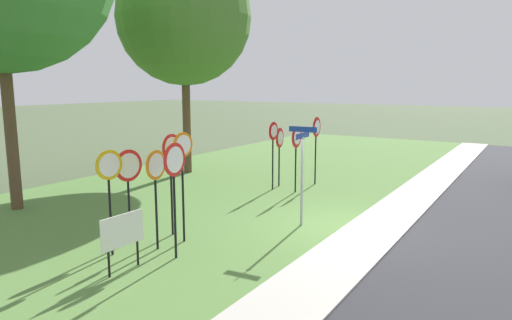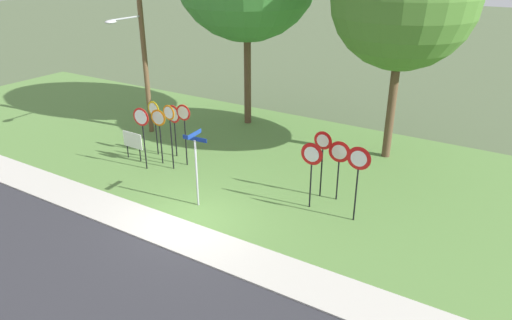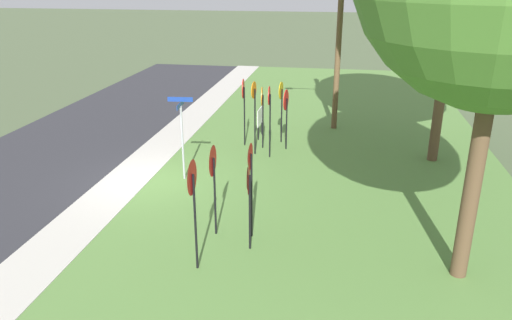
% 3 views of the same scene
% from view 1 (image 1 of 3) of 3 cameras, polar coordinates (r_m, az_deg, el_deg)
% --- Properties ---
extents(ground_plane, '(160.00, 160.00, 0.00)m').
position_cam_1_polar(ground_plane, '(13.09, 10.86, -8.43)').
color(ground_plane, '#4C5B3D').
extents(sidewalk_strip, '(44.00, 1.60, 0.06)m').
position_cam_1_polar(sidewalk_strip, '(12.83, 14.23, -8.79)').
color(sidewalk_strip, '#BCB7AD').
rests_on(sidewalk_strip, ground_plane).
extents(grass_median, '(44.00, 12.00, 0.04)m').
position_cam_1_polar(grass_median, '(16.14, -9.46, -4.90)').
color(grass_median, '#567F3D').
rests_on(grass_median, ground_plane).
extents(stop_sign_near_left, '(0.68, 0.10, 2.69)m').
position_cam_1_polar(stop_sign_near_left, '(11.96, -10.55, -0.34)').
color(stop_sign_near_left, black).
rests_on(stop_sign_near_left, grass_median).
extents(stop_sign_near_right, '(0.75, 0.12, 2.67)m').
position_cam_1_polar(stop_sign_near_right, '(10.30, -10.15, -1.82)').
color(stop_sign_near_right, black).
rests_on(stop_sign_near_right, grass_median).
extents(stop_sign_far_left, '(0.71, 0.12, 2.43)m').
position_cam_1_polar(stop_sign_far_left, '(10.99, -12.41, -2.21)').
color(stop_sign_far_left, black).
rests_on(stop_sign_far_left, grass_median).
extents(stop_sign_far_center, '(0.69, 0.12, 2.49)m').
position_cam_1_polar(stop_sign_far_center, '(10.89, -17.88, -2.36)').
color(stop_sign_far_center, black).
rests_on(stop_sign_far_center, grass_median).
extents(stop_sign_far_right, '(0.79, 0.13, 2.37)m').
position_cam_1_polar(stop_sign_far_right, '(11.66, -15.67, -1.85)').
color(stop_sign_far_right, black).
rests_on(stop_sign_far_right, grass_median).
extents(stop_sign_center_tall, '(0.63, 0.11, 2.79)m').
position_cam_1_polar(stop_sign_center_tall, '(11.39, -9.13, -0.55)').
color(stop_sign_center_tall, black).
rests_on(stop_sign_center_tall, grass_median).
extents(yield_sign_near_left, '(0.69, 0.10, 2.57)m').
position_cam_1_polar(yield_sign_near_left, '(17.03, 2.21, 2.59)').
color(yield_sign_near_left, black).
rests_on(yield_sign_near_left, grass_median).
extents(yield_sign_near_right, '(0.80, 0.10, 2.69)m').
position_cam_1_polar(yield_sign_near_right, '(18.07, 7.61, 3.28)').
color(yield_sign_near_right, black).
rests_on(yield_sign_near_right, grass_median).
extents(yield_sign_far_left, '(0.79, 0.13, 2.30)m').
position_cam_1_polar(yield_sign_far_left, '(17.63, 3.02, 2.16)').
color(yield_sign_far_left, black).
rests_on(yield_sign_far_left, grass_median).
extents(yield_sign_far_right, '(0.81, 0.10, 2.46)m').
position_cam_1_polar(yield_sign_far_right, '(16.61, 5.13, 2.14)').
color(yield_sign_far_right, black).
rests_on(yield_sign_far_right, grass_median).
extents(street_name_post, '(0.96, 0.81, 2.80)m').
position_cam_1_polar(street_name_post, '(12.72, 5.81, -0.86)').
color(street_name_post, '#9EA0A8').
rests_on(street_name_post, grass_median).
extents(notice_board, '(1.10, 0.07, 1.25)m').
position_cam_1_polar(notice_board, '(10.12, -16.37, -8.81)').
color(notice_board, black).
rests_on(notice_board, grass_median).
extents(oak_tree_right, '(5.80, 5.80, 9.69)m').
position_cam_1_polar(oak_tree_right, '(20.77, -8.99, 17.15)').
color(oak_tree_right, brown).
rests_on(oak_tree_right, grass_median).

